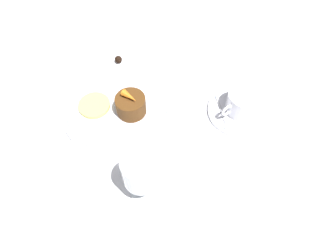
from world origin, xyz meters
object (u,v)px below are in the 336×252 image
at_px(coffee_cup, 244,102).
at_px(wine_glass, 140,173).
at_px(dinner_plate, 117,110).
at_px(fork, 51,156).
at_px(dessert_cake, 130,105).

bearing_deg(coffee_cup, wine_glass, 9.32).
relative_size(dinner_plate, coffee_cup, 2.45).
relative_size(coffee_cup, wine_glass, 0.87).
relative_size(fork, dessert_cake, 2.55).
bearing_deg(dinner_plate, dessert_cake, 135.26).
bearing_deg(dinner_plate, coffee_cup, 148.08).
height_order(dinner_plate, dessert_cake, dessert_cake).
relative_size(wine_glass, fork, 0.67).
distance_m(dinner_plate, coffee_cup, 0.31).
xyz_separation_m(fork, dessert_cake, (-0.22, -0.01, 0.04)).
height_order(dinner_plate, coffee_cup, coffee_cup).
bearing_deg(dessert_cake, coffee_cup, 149.77).
height_order(coffee_cup, fork, coffee_cup).
xyz_separation_m(wine_glass, dessert_cake, (-0.07, -0.19, -0.04)).
relative_size(wine_glass, dessert_cake, 1.71).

